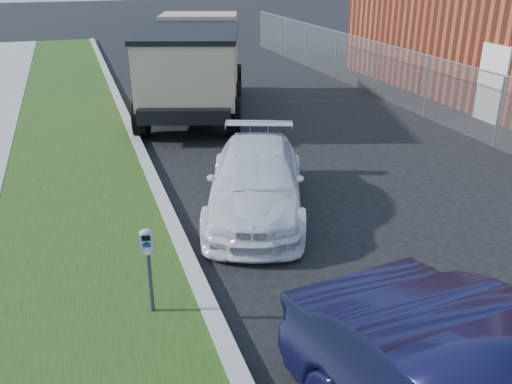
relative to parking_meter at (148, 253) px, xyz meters
name	(u,v)px	position (x,y,z in m)	size (l,w,h in m)	color
ground	(360,262)	(3.32, 0.41, -1.00)	(120.00, 120.00, 0.00)	black
chainlink_fence	(428,75)	(9.32, 7.41, 0.26)	(0.06, 30.06, 30.00)	slate
parking_meter	(148,253)	(0.00, 0.00, 0.00)	(0.19, 0.14, 1.23)	#3F4247
white_wagon	(256,179)	(2.39, 2.80, -0.38)	(1.73, 4.26, 1.24)	silver
dump_truck	(195,61)	(3.00, 10.41, 0.53)	(4.53, 7.36, 2.71)	black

